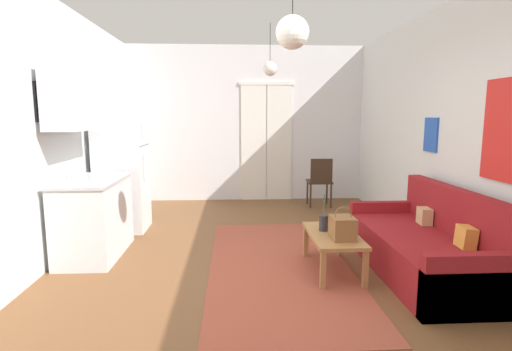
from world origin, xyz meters
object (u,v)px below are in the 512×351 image
object	(u,v)px
refrigerator	(122,171)
accent_chair	(320,179)
coffee_table	(333,239)
handbag	(343,227)
pendant_lamp_far	(270,69)
pendant_lamp_near	(292,32)
bamboo_vase	(324,223)
couch	(428,248)

from	to	relation	value
refrigerator	accent_chair	size ratio (longest dim) A/B	1.93
coffee_table	refrigerator	xyz separation A→B (m)	(-2.58, 1.69, 0.49)
handbag	pendant_lamp_far	size ratio (longest dim) A/B	0.45
pendant_lamp_near	pendant_lamp_far	size ratio (longest dim) A/B	0.99
coffee_table	refrigerator	distance (m)	3.12
coffee_table	bamboo_vase	distance (m)	0.19
bamboo_vase	pendant_lamp_far	world-z (taller)	pendant_lamp_far
handbag	pendant_lamp_far	distance (m)	2.76
handbag	pendant_lamp_near	xyz separation A→B (m)	(-0.55, -0.16, 1.80)
couch	accent_chair	size ratio (longest dim) A/B	2.29
couch	coffee_table	world-z (taller)	couch
refrigerator	pendant_lamp_near	distance (m)	3.26
couch	coffee_table	bearing A→B (deg)	173.12
bamboo_vase	accent_chair	world-z (taller)	accent_chair
coffee_table	refrigerator	bearing A→B (deg)	146.84
couch	accent_chair	xyz separation A→B (m)	(-0.46, 3.05, 0.22)
couch	bamboo_vase	size ratio (longest dim) A/B	5.13
handbag	pendant_lamp_far	world-z (taller)	pendant_lamp_far
bamboo_vase	refrigerator	size ratio (longest dim) A/B	0.23
refrigerator	pendant_lamp_far	world-z (taller)	pendant_lamp_far
accent_chair	pendant_lamp_near	distance (m)	3.88
refrigerator	pendant_lamp_near	size ratio (longest dim) A/B	2.34
pendant_lamp_far	coffee_table	bearing A→B (deg)	-75.33
couch	pendant_lamp_near	bearing A→B (deg)	-171.12
handbag	refrigerator	distance (m)	3.24
couch	pendant_lamp_far	world-z (taller)	pendant_lamp_far
accent_chair	pendant_lamp_far	distance (m)	2.29
refrigerator	pendant_lamp_far	size ratio (longest dim) A/B	2.31
couch	coffee_table	distance (m)	0.97
refrigerator	pendant_lamp_far	xyz separation A→B (m)	(2.09, 0.19, 1.43)
couch	bamboo_vase	distance (m)	1.09
coffee_table	pendant_lamp_near	size ratio (longest dim) A/B	1.32
bamboo_vase	pendant_lamp_far	distance (m)	2.55
coffee_table	pendant_lamp_near	world-z (taller)	pendant_lamp_near
couch	coffee_table	xyz separation A→B (m)	(-0.96, 0.12, 0.08)
handbag	pendant_lamp_far	xyz separation A→B (m)	(-0.54, 2.06, 1.75)
accent_chair	pendant_lamp_near	bearing A→B (deg)	74.22
pendant_lamp_far	bamboo_vase	bearing A→B (deg)	-76.97
pendant_lamp_near	handbag	bearing A→B (deg)	16.73
handbag	couch	bearing A→B (deg)	3.97
couch	pendant_lamp_far	xyz separation A→B (m)	(-1.45, 2.00, 2.00)
bamboo_vase	accent_chair	size ratio (longest dim) A/B	0.45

